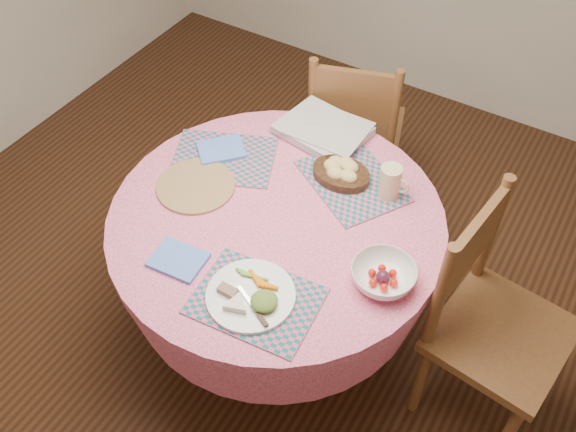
% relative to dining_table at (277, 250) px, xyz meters
% --- Properties ---
extents(ground, '(4.00, 4.00, 0.00)m').
position_rel_dining_table_xyz_m(ground, '(0.00, 0.00, -0.56)').
color(ground, '#331C0F').
rests_on(ground, ground).
extents(dining_table, '(1.24, 1.24, 0.75)m').
position_rel_dining_table_xyz_m(dining_table, '(0.00, 0.00, 0.00)').
color(dining_table, pink).
rests_on(dining_table, ground).
extents(chair_right, '(0.50, 0.52, 1.01)m').
position_rel_dining_table_xyz_m(chair_right, '(0.81, 0.14, -0.03)').
color(chair_right, brown).
rests_on(chair_right, ground).
extents(chair_back, '(0.55, 0.54, 0.95)m').
position_rel_dining_table_xyz_m(chair_back, '(-0.11, 0.86, -0.06)').
color(chair_back, brown).
rests_on(chair_back, ground).
extents(placemat_front, '(0.43, 0.34, 0.01)m').
position_rel_dining_table_xyz_m(placemat_front, '(0.14, -0.35, 0.20)').
color(placemat_front, '#126768').
rests_on(placemat_front, dining_table).
extents(placemat_left, '(0.49, 0.43, 0.01)m').
position_rel_dining_table_xyz_m(placemat_left, '(-0.34, 0.16, 0.20)').
color(placemat_left, '#126768').
rests_on(placemat_left, dining_table).
extents(placemat_back, '(0.50, 0.46, 0.01)m').
position_rel_dining_table_xyz_m(placemat_back, '(0.15, 0.30, 0.20)').
color(placemat_back, '#126768').
rests_on(placemat_back, dining_table).
extents(wicker_trivet, '(0.30, 0.30, 0.01)m').
position_rel_dining_table_xyz_m(wicker_trivet, '(-0.34, -0.03, 0.20)').
color(wicker_trivet, olive).
rests_on(wicker_trivet, dining_table).
extents(napkin_near, '(0.19, 0.16, 0.01)m').
position_rel_dining_table_xyz_m(napkin_near, '(-0.18, -0.35, 0.20)').
color(napkin_near, '#577EDF').
rests_on(napkin_near, dining_table).
extents(napkin_far, '(0.23, 0.23, 0.01)m').
position_rel_dining_table_xyz_m(napkin_far, '(-0.37, 0.18, 0.21)').
color(napkin_far, '#577EDF').
rests_on(napkin_far, placemat_left).
extents(dinner_plate, '(0.29, 0.29, 0.05)m').
position_rel_dining_table_xyz_m(dinner_plate, '(0.13, -0.35, 0.22)').
color(dinner_plate, white).
rests_on(dinner_plate, placemat_front).
extents(bread_bowl, '(0.23, 0.23, 0.08)m').
position_rel_dining_table_xyz_m(bread_bowl, '(0.11, 0.30, 0.23)').
color(bread_bowl, black).
rests_on(bread_bowl, placemat_back).
extents(latte_mug, '(0.12, 0.08, 0.13)m').
position_rel_dining_table_xyz_m(latte_mug, '(0.30, 0.31, 0.27)').
color(latte_mug, beige).
rests_on(latte_mug, placemat_back).
extents(fruit_bowl, '(0.27, 0.27, 0.07)m').
position_rel_dining_table_xyz_m(fruit_bowl, '(0.46, -0.07, 0.23)').
color(fruit_bowl, white).
rests_on(fruit_bowl, dining_table).
extents(newspaper_stack, '(0.38, 0.32, 0.04)m').
position_rel_dining_table_xyz_m(newspaper_stack, '(-0.08, 0.49, 0.22)').
color(newspaper_stack, silver).
rests_on(newspaper_stack, dining_table).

